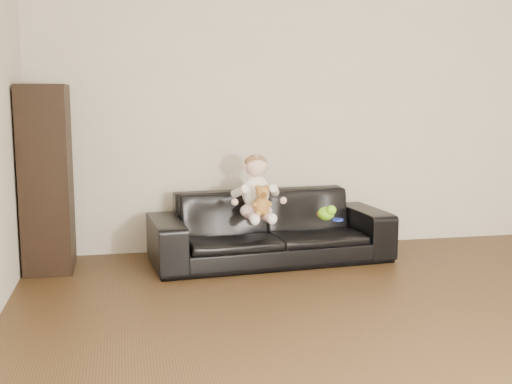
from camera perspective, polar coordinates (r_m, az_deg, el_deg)
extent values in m
plane|color=#422C17|center=(3.51, 19.35, -14.47)|extent=(5.50, 5.50, 0.00)
plane|color=beige|center=(5.76, 5.69, 8.08)|extent=(5.00, 0.00, 5.00)
imported|color=black|center=(5.24, 1.28, -3.15)|extent=(1.99, 0.92, 0.56)
cube|color=black|center=(5.17, -18.11, 1.13)|extent=(0.36, 0.49, 1.43)
cube|color=silver|center=(5.14, -18.05, 4.70)|extent=(0.18, 0.25, 0.28)
ellipsoid|color=silver|center=(5.09, 0.00, -1.68)|extent=(0.27, 0.23, 0.14)
ellipsoid|color=white|center=(5.08, -0.04, 0.01)|extent=(0.23, 0.19, 0.27)
sphere|color=beige|center=(5.04, 0.00, 2.33)|extent=(0.18, 0.18, 0.18)
ellipsoid|color=#8C603F|center=(5.05, -0.02, 2.64)|extent=(0.18, 0.18, 0.12)
cylinder|color=silver|center=(4.92, -0.22, -2.28)|extent=(0.08, 0.22, 0.08)
cylinder|color=silver|center=(4.95, 1.00, -2.23)|extent=(0.08, 0.22, 0.08)
sphere|color=white|center=(4.81, -0.07, -2.53)|extent=(0.07, 0.07, 0.07)
sphere|color=white|center=(4.84, 1.41, -2.47)|extent=(0.07, 0.07, 0.07)
cylinder|color=white|center=(5.00, -1.46, 0.05)|extent=(0.07, 0.18, 0.12)
cylinder|color=white|center=(5.05, 1.64, 0.14)|extent=(0.07, 0.18, 0.12)
ellipsoid|color=#A06A2E|center=(4.92, 0.51, -1.22)|extent=(0.13, 0.11, 0.15)
sphere|color=#A06A2E|center=(4.89, 0.55, -0.02)|extent=(0.10, 0.10, 0.10)
sphere|color=#A06A2E|center=(4.89, 0.12, 0.42)|extent=(0.04, 0.04, 0.04)
sphere|color=#A06A2E|center=(4.90, 0.92, 0.44)|extent=(0.04, 0.04, 0.04)
sphere|color=#593819|center=(4.85, 0.65, -0.22)|extent=(0.04, 0.04, 0.04)
ellipsoid|color=#79E21A|center=(5.08, 6.23, -1.92)|extent=(0.15, 0.18, 0.11)
sphere|color=orange|center=(5.16, 5.79, -1.98)|extent=(0.08, 0.08, 0.07)
cylinder|color=#1B32D8|center=(5.09, 7.26, -2.46)|extent=(0.10, 0.10, 0.01)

